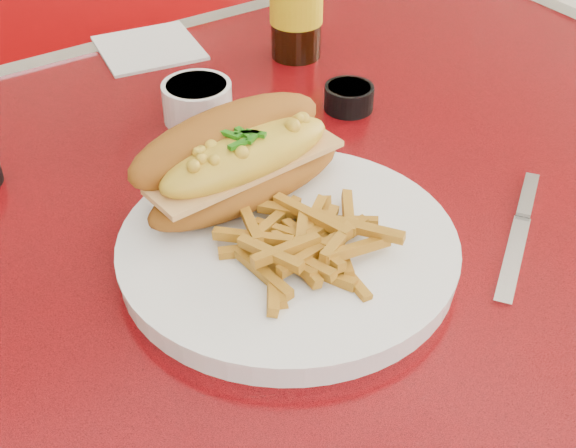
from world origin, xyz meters
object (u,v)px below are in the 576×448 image
diner_table (262,320)px  dinner_plate (288,250)px  gravy_ramekin (197,101)px  knife (521,223)px  booth_bench_far (50,197)px  mac_hoagie (240,159)px  sauce_cup_right (349,96)px  fork (299,187)px

diner_table → dinner_plate: bearing=-106.3°
gravy_ramekin → knife: bearing=-65.2°
booth_bench_far → gravy_ramekin: bearing=-87.7°
booth_bench_far → mac_hoagie: size_ratio=5.61×
sauce_cup_right → booth_bench_far: bearing=104.0°
dinner_plate → knife: dinner_plate is taller
diner_table → booth_bench_far: size_ratio=1.03×
booth_bench_far → dinner_plate: booth_bench_far is taller
booth_bench_far → gravy_ramekin: size_ratio=15.50×
mac_hoagie → gravy_ramekin: 0.19m
diner_table → fork: (0.03, -0.03, 0.18)m
gravy_ramekin → knife: (0.16, -0.34, -0.02)m
mac_hoagie → gravy_ramekin: bearing=69.3°
diner_table → sauce_cup_right: 0.27m
gravy_ramekin → diner_table: bearing=-98.6°
booth_bench_far → sauce_cup_right: booth_bench_far is taller
diner_table → sauce_cup_right: sauce_cup_right is taller
mac_hoagie → knife: size_ratio=1.29×
sauce_cup_right → mac_hoagie: bearing=-153.4°
booth_bench_far → sauce_cup_right: size_ratio=17.79×
sauce_cup_right → knife: (0.00, -0.26, -0.01)m
sauce_cup_right → dinner_plate: bearing=-138.0°
diner_table → fork: bearing=-47.0°
diner_table → booth_bench_far: booth_bench_far is taller
sauce_cup_right → fork: bearing=-141.0°
mac_hoagie → knife: (0.20, -0.16, -0.06)m
mac_hoagie → gravy_ramekin: (0.05, 0.18, -0.04)m
mac_hoagie → sauce_cup_right: 0.23m
mac_hoagie → sauce_cup_right: mac_hoagie is taller
diner_table → gravy_ramekin: 0.25m
dinner_plate → gravy_ramekin: (0.05, 0.26, 0.01)m
diner_table → mac_hoagie: 0.22m
diner_table → mac_hoagie: bearing=-162.0°
booth_bench_far → knife: size_ratio=7.24×
gravy_ramekin → knife: 0.37m
booth_bench_far → fork: (0.03, -0.84, 0.50)m
knife → dinner_plate: bearing=123.7°
diner_table → sauce_cup_right: bearing=27.7°
booth_bench_far → mac_hoagie: 0.98m
diner_table → knife: 0.30m
fork → gravy_ramekin: (-0.00, 0.20, 0.00)m
mac_hoagie → sauce_cup_right: (0.20, 0.10, -0.04)m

